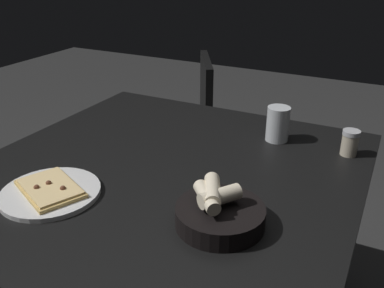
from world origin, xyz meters
name	(u,v)px	position (x,y,z in m)	size (l,w,h in m)	color
dining_table	(166,184)	(0.00, 0.00, 0.70)	(1.16, 1.18, 0.75)	black
pizza_plate	(50,191)	(-0.21, -0.28, 0.76)	(0.28, 0.28, 0.04)	silver
bread_basket	(219,213)	(0.27, -0.19, 0.79)	(0.22, 0.22, 0.11)	black
beer_glass	(278,126)	(0.25, 0.37, 0.81)	(0.08, 0.08, 0.12)	silver
pepper_shaker	(350,144)	(0.49, 0.37, 0.79)	(0.06, 0.06, 0.09)	#BFB299
chair_near	(184,127)	(-0.40, 0.87, 0.49)	(0.60, 0.60, 0.87)	#242424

